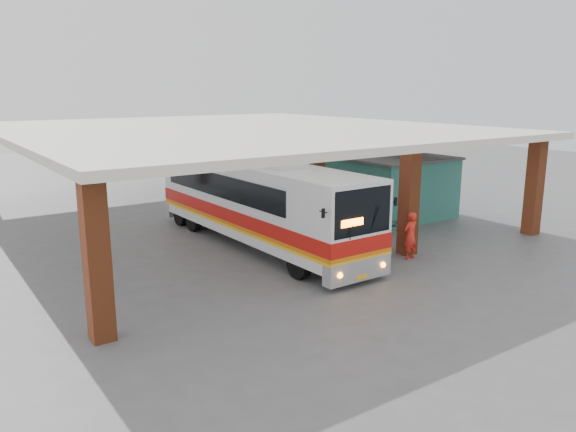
{
  "coord_description": "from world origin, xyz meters",
  "views": [
    {
      "loc": [
        -13.32,
        -18.11,
        6.51
      ],
      "look_at": [
        -0.74,
        0.0,
        1.48
      ],
      "focal_mm": 35.0,
      "sensor_mm": 36.0,
      "label": 1
    }
  ],
  "objects_px": {
    "red_chair": "(320,205)",
    "pedestrian": "(410,236)",
    "coach_bus": "(258,202)",
    "motorcycle": "(392,224)"
  },
  "relations": [
    {
      "from": "coach_bus",
      "to": "red_chair",
      "type": "distance_m",
      "value": 7.39
    },
    {
      "from": "motorcycle",
      "to": "pedestrian",
      "type": "xyz_separation_m",
      "value": [
        -2.13,
        -3.06,
        0.46
      ]
    },
    {
      "from": "coach_bus",
      "to": "pedestrian",
      "type": "relative_size",
      "value": 7.0
    },
    {
      "from": "coach_bus",
      "to": "pedestrian",
      "type": "height_order",
      "value": "coach_bus"
    },
    {
      "from": "coach_bus",
      "to": "red_chair",
      "type": "xyz_separation_m",
      "value": [
        6.21,
        3.72,
        -1.5
      ]
    },
    {
      "from": "coach_bus",
      "to": "motorcycle",
      "type": "distance_m",
      "value": 6.42
    },
    {
      "from": "red_chair",
      "to": "pedestrian",
      "type": "bearing_deg",
      "value": -95.12
    },
    {
      "from": "pedestrian",
      "to": "coach_bus",
      "type": "bearing_deg",
      "value": -57.1
    },
    {
      "from": "coach_bus",
      "to": "motorcycle",
      "type": "relative_size",
      "value": 7.29
    },
    {
      "from": "coach_bus",
      "to": "red_chair",
      "type": "height_order",
      "value": "coach_bus"
    }
  ]
}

